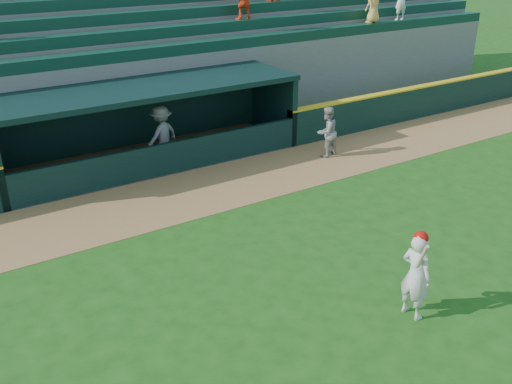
# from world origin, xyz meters

# --- Properties ---
(ground) EXTENTS (120.00, 120.00, 0.00)m
(ground) POSITION_xyz_m (0.00, 0.00, 0.00)
(ground) COLOR #1D4D13
(ground) RESTS_ON ground
(warning_track) EXTENTS (40.00, 3.00, 0.01)m
(warning_track) POSITION_xyz_m (0.00, 4.90, 0.01)
(warning_track) COLOR olive
(warning_track) RESTS_ON ground
(field_wall_right) EXTENTS (15.50, 0.30, 1.20)m
(field_wall_right) POSITION_xyz_m (12.25, 6.55, 0.60)
(field_wall_right) COLOR black
(field_wall_right) RESTS_ON ground
(wall_stripe_right) EXTENTS (15.50, 0.32, 0.06)m
(wall_stripe_right) POSITION_xyz_m (12.25, 6.55, 1.23)
(wall_stripe_right) COLOR gold
(wall_stripe_right) RESTS_ON field_wall_right
(dugout_player_front) EXTENTS (0.89, 0.75, 1.64)m
(dugout_player_front) POSITION_xyz_m (4.96, 5.16, 0.82)
(dugout_player_front) COLOR #969691
(dugout_player_front) RESTS_ON ground
(dugout_player_inside) EXTENTS (1.35, 1.07, 1.83)m
(dugout_player_inside) POSITION_xyz_m (0.30, 7.50, 0.91)
(dugout_player_inside) COLOR #9A9A95
(dugout_player_inside) RESTS_ON ground
(dugout) EXTENTS (9.40, 2.80, 2.46)m
(dugout) POSITION_xyz_m (0.00, 8.00, 1.36)
(dugout) COLOR slate
(dugout) RESTS_ON ground
(stands) EXTENTS (34.50, 6.25, 7.57)m
(stands) POSITION_xyz_m (0.02, 12.57, 2.40)
(stands) COLOR slate
(stands) RESTS_ON ground
(batter_at_plate) EXTENTS (0.58, 0.77, 1.81)m
(batter_at_plate) POSITION_xyz_m (0.99, -2.33, 0.90)
(batter_at_plate) COLOR silver
(batter_at_plate) RESTS_ON ground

